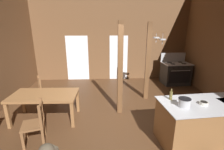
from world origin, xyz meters
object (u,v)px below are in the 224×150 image
kitchen_island (209,123)px  ladderback_chair_near_window (45,91)px  ladderback_chair_by_post (35,124)px  stockpot_on_counter (184,102)px  stove_range (175,73)px  dining_table (45,97)px  bottle_tall_on_counter (171,95)px  mixing_bowl_on_counter (204,103)px

kitchen_island → ladderback_chair_near_window: 4.61m
ladderback_chair_by_post → stockpot_on_counter: stockpot_on_counter is taller
kitchen_island → stove_range: stove_range is taller
kitchen_island → stockpot_on_counter: stockpot_on_counter is taller
kitchen_island → dining_table: 3.99m
ladderback_chair_by_post → stove_range: bearing=37.7°
stove_range → dining_table: size_ratio=0.77×
kitchen_island → stockpot_on_counter: 0.89m
stove_range → stockpot_on_counter: size_ratio=4.29×
ladderback_chair_near_window → bottle_tall_on_counter: bottle_tall_on_counter is taller
kitchen_island → mixing_bowl_on_counter: 0.56m
stove_range → bottle_tall_on_counter: (-1.71, -3.55, 0.55)m
stockpot_on_counter → mixing_bowl_on_counter: (0.44, 0.06, -0.06)m
ladderback_chair_by_post → ladderback_chair_near_window: bearing=102.7°
dining_table → ladderback_chair_by_post: 0.95m
stove_range → bottle_tall_on_counter: 3.98m
kitchen_island → stockpot_on_counter: size_ratio=7.24×
dining_table → bottle_tall_on_counter: 3.16m
kitchen_island → ladderback_chair_near_window: size_ratio=2.34×
ladderback_chair_near_window → bottle_tall_on_counter: 3.83m
dining_table → ladderback_chair_near_window: size_ratio=1.81×
dining_table → mixing_bowl_on_counter: 3.78m
stove_range → ladderback_chair_by_post: size_ratio=1.39×
kitchen_island → dining_table: (-3.83, 1.10, 0.18)m
kitchen_island → ladderback_chair_near_window: bearing=154.1°
kitchen_island → stove_range: (0.89, 3.75, 0.01)m
ladderback_chair_by_post → mixing_bowl_on_counter: (3.49, -0.24, 0.52)m
kitchen_island → ladderback_chair_by_post: ladderback_chair_by_post is taller
stockpot_on_counter → bottle_tall_on_counter: bearing=112.5°
stockpot_on_counter → bottle_tall_on_counter: size_ratio=1.25×
stove_range → ladderback_chair_by_post: (-4.62, -3.57, -0.03)m
dining_table → mixing_bowl_on_counter: (3.58, -1.16, 0.32)m
ladderback_chair_near_window → ladderback_chair_by_post: bearing=-77.3°
stockpot_on_counter → bottle_tall_on_counter: 0.35m
stove_range → stockpot_on_counter: 4.22m
stove_range → dining_table: bearing=-150.7°
kitchen_island → ladderback_chair_near_window: ladderback_chair_near_window is taller
stove_range → ladderback_chair_near_window: (-5.03, -1.74, -0.03)m
ladderback_chair_near_window → mixing_bowl_on_counter: size_ratio=5.66×
kitchen_island → ladderback_chair_by_post: (-3.73, 0.18, -0.02)m
kitchen_island → bottle_tall_on_counter: size_ratio=9.06×
mixing_bowl_on_counter → stockpot_on_counter: bearing=-171.7°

